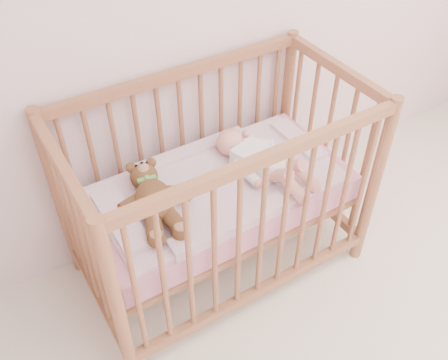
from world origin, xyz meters
TOP-DOWN VIEW (x-y plane):
  - crib at (-0.34, 1.60)m, footprint 1.36×0.76m
  - mattress at (-0.34, 1.60)m, footprint 1.22×0.62m
  - blanket at (-0.34, 1.60)m, footprint 1.10×0.58m
  - baby at (-0.13, 1.58)m, footprint 0.44×0.65m
  - teddy_bear at (-0.66, 1.58)m, footprint 0.42×0.54m

SIDE VIEW (x-z plane):
  - mattress at x=-0.34m, z-range 0.42..0.55m
  - crib at x=-0.34m, z-range 0.00..1.00m
  - blanket at x=-0.34m, z-range 0.53..0.59m
  - baby at x=-0.13m, z-range 0.56..0.71m
  - teddy_bear at x=-0.66m, z-range 0.58..0.71m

